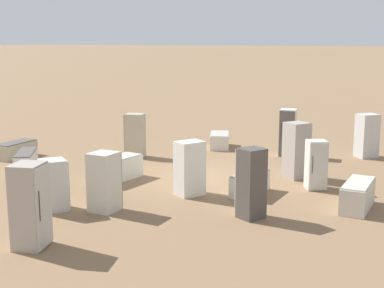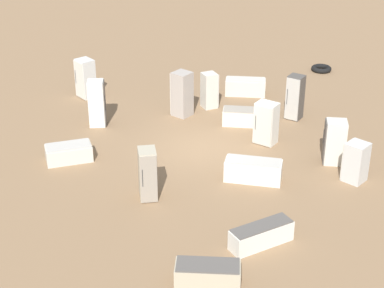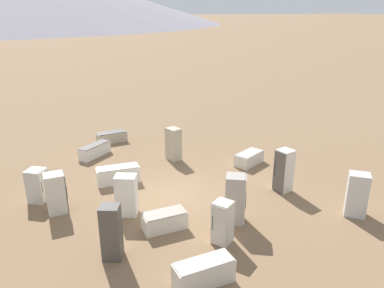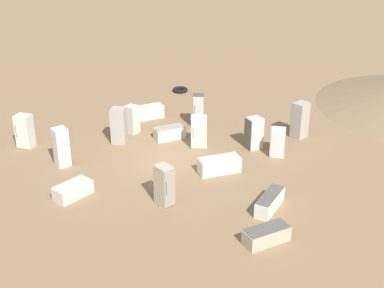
% 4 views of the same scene
% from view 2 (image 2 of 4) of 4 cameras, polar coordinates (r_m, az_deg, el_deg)
% --- Properties ---
extents(ground_plane, '(1000.00, 1000.00, 0.00)m').
position_cam_2_polar(ground_plane, '(23.95, 0.99, -0.40)').
color(ground_plane, '#846647').
extents(discarded_fridge_0, '(0.78, 0.68, 1.61)m').
position_cam_2_polar(discarded_fridge_0, '(23.19, 12.56, 0.18)').
color(discarded_fridge_0, beige).
rests_on(discarded_fridge_0, ground_plane).
extents(discarded_fridge_1, '(1.87, 1.63, 0.67)m').
position_cam_2_polar(discarded_fridge_1, '(18.65, 6.18, -8.05)').
color(discarded_fridge_1, silver).
rests_on(discarded_fridge_1, ground_plane).
extents(discarded_fridge_3, '(1.80, 1.41, 0.62)m').
position_cam_2_polar(discarded_fridge_3, '(23.38, -10.89, -0.78)').
color(discarded_fridge_3, beige).
rests_on(discarded_fridge_3, ground_plane).
extents(discarded_fridge_4, '(0.73, 0.87, 1.72)m').
position_cam_2_polar(discarded_fridge_4, '(20.52, -3.96, -2.70)').
color(discarded_fridge_4, '#B2A88E').
rests_on(discarded_fridge_4, ground_plane).
extents(discarded_fridge_5, '(0.98, 0.98, 1.72)m').
position_cam_2_polar(discarded_fridge_5, '(28.63, -9.46, 5.77)').
color(discarded_fridge_5, silver).
rests_on(discarded_fridge_5, ground_plane).
extents(discarded_fridge_6, '(0.95, 0.94, 1.40)m').
position_cam_2_polar(discarded_fridge_6, '(22.22, 14.34, -1.56)').
color(discarded_fridge_6, silver).
rests_on(discarded_fridge_6, ground_plane).
extents(discarded_fridge_7, '(1.77, 0.83, 0.62)m').
position_cam_2_polar(discarded_fridge_7, '(17.16, 1.40, -11.47)').
color(discarded_fridge_7, '#B2A88E').
rests_on(discarded_fridge_7, ground_plane).
extents(discarded_fridge_8, '(1.79, 0.73, 0.76)m').
position_cam_2_polar(discarded_fridge_8, '(28.73, 4.77, 5.09)').
color(discarded_fridge_8, beige).
rests_on(discarded_fridge_8, ground_plane).
extents(discarded_fridge_9, '(0.77, 0.73, 1.88)m').
position_cam_2_polar(discarded_fridge_9, '(25.75, -8.45, 3.61)').
color(discarded_fridge_9, silver).
rests_on(discarded_fridge_9, ground_plane).
extents(discarded_fridge_10, '(0.82, 0.81, 1.53)m').
position_cam_2_polar(discarded_fridge_10, '(27.21, 1.57, 4.79)').
color(discarded_fridge_10, beige).
rests_on(discarded_fridge_10, ground_plane).
extents(discarded_fridge_11, '(1.58, 0.73, 0.66)m').
position_cam_2_polar(discarded_fridge_11, '(25.83, 4.50, 2.43)').
color(discarded_fridge_11, beige).
rests_on(discarded_fridge_11, ground_plane).
extents(discarded_fridge_12, '(0.97, 0.90, 1.63)m').
position_cam_2_polar(discarded_fridge_12, '(24.20, 6.60, 1.85)').
color(discarded_fridge_12, silver).
rests_on(discarded_fridge_12, ground_plane).
extents(discarded_fridge_13, '(1.96, 0.84, 0.76)m').
position_cam_2_polar(discarded_fridge_13, '(21.78, 5.46, -2.36)').
color(discarded_fridge_13, silver).
rests_on(discarded_fridge_13, ground_plane).
extents(discarded_fridge_14, '(0.96, 0.94, 1.88)m').
position_cam_2_polar(discarded_fridge_14, '(26.37, -0.91, 4.48)').
color(discarded_fridge_14, '#A89E93').
rests_on(discarded_fridge_14, ground_plane).
extents(discarded_fridge_15, '(0.78, 0.79, 1.84)m').
position_cam_2_polar(discarded_fridge_15, '(26.40, 9.14, 4.12)').
color(discarded_fridge_15, '#4C4742').
rests_on(discarded_fridge_15, ground_plane).
extents(scrap_tire, '(0.98, 0.98, 0.24)m').
position_cam_2_polar(scrap_tire, '(32.22, 11.42, 6.59)').
color(scrap_tire, black).
rests_on(scrap_tire, ground_plane).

